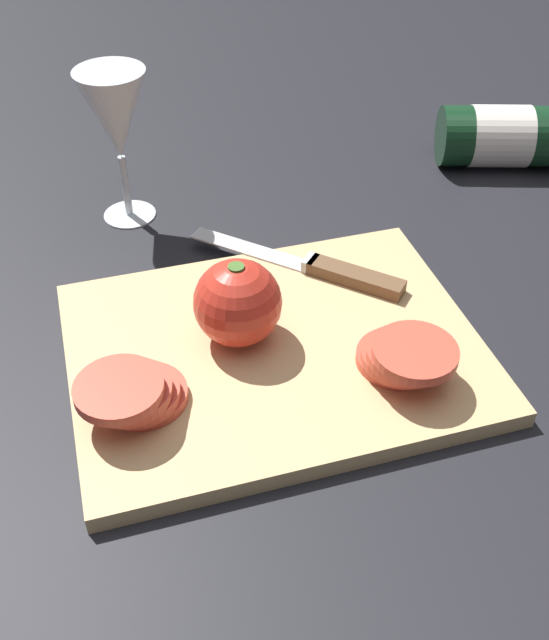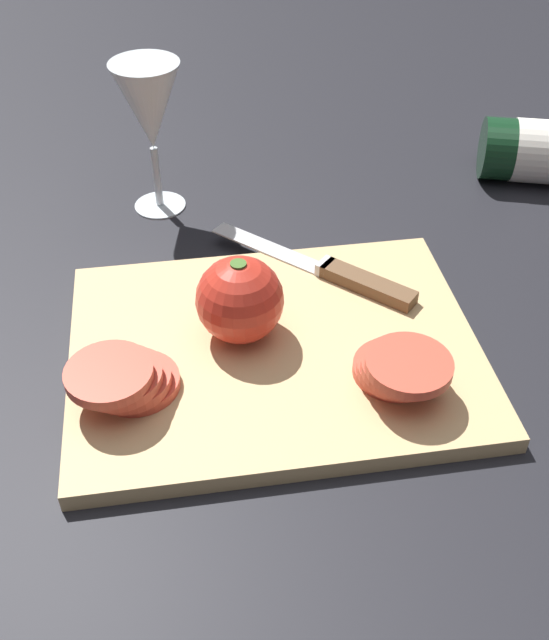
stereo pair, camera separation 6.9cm
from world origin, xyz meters
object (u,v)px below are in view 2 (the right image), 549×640
object	(u,v)px
wine_glass	(149,112)
tomato_slice_stack_near	(401,367)
whole_tomato	(240,300)
knife	(349,277)
tomato_slice_stack_far	(124,378)

from	to	relation	value
wine_glass	tomato_slice_stack_near	bearing A→B (deg)	119.35
whole_tomato	knife	world-z (taller)	whole_tomato
tomato_slice_stack_near	wine_glass	bearing A→B (deg)	-60.65
whole_tomato	tomato_slice_stack_near	xyz separation A→B (m)	(-0.13, 0.09, -0.02)
knife	tomato_slice_stack_near	size ratio (longest dim) A/B	1.91
tomato_slice_stack_far	wine_glass	bearing A→B (deg)	-96.94
whole_tomato	wine_glass	bearing A→B (deg)	-75.66
wine_glass	tomato_slice_stack_near	world-z (taller)	wine_glass
wine_glass	knife	bearing A→B (deg)	132.45
wine_glass	whole_tomato	size ratio (longest dim) A/B	2.15
whole_tomato	tomato_slice_stack_near	distance (m)	0.16
wine_glass	tomato_slice_stack_near	size ratio (longest dim) A/B	1.78
tomato_slice_stack_near	tomato_slice_stack_far	world-z (taller)	same
wine_glass	knife	distance (m)	0.30
knife	wine_glass	bearing A→B (deg)	-3.50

